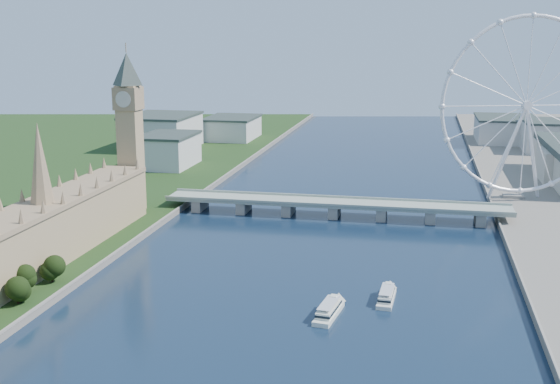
# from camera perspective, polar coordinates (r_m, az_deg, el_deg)

# --- Properties ---
(parliament_range) EXTENTS (24.00, 200.00, 70.00)m
(parliament_range) POSITION_cam_1_polar(r_m,az_deg,el_deg) (365.84, -18.56, -3.11)
(parliament_range) COLOR tan
(parliament_range) RESTS_ON ground
(big_ben) EXTENTS (20.02, 20.02, 110.00)m
(big_ben) POSITION_cam_1_polar(r_m,az_deg,el_deg) (451.96, -12.18, 6.39)
(big_ben) COLOR tan
(big_ben) RESTS_ON ground
(westminster_bridge) EXTENTS (220.00, 22.00, 9.50)m
(westminster_bridge) POSITION_cam_1_polar(r_m,az_deg,el_deg) (449.85, 4.47, -1.15)
(westminster_bridge) COLOR gray
(westminster_bridge) RESTS_ON ground
(london_eye) EXTENTS (113.60, 39.12, 124.30)m
(london_eye) POSITION_cam_1_polar(r_m,az_deg,el_deg) (495.70, 19.40, 6.60)
(london_eye) COLOR silver
(london_eye) RESTS_ON ground
(city_skyline) EXTENTS (505.00, 280.00, 32.00)m
(city_skyline) POSITION_cam_1_polar(r_m,az_deg,el_deg) (700.70, 10.32, 4.52)
(city_skyline) COLOR beige
(city_skyline) RESTS_ON ground
(tour_boat_near) EXTENTS (11.30, 29.60, 6.37)m
(tour_boat_near) POSITION_cam_1_polar(r_m,az_deg,el_deg) (295.32, 3.97, -10.02)
(tour_boat_near) COLOR silver
(tour_boat_near) RESTS_ON ground
(tour_boat_far) EXTENTS (8.31, 27.42, 5.96)m
(tour_boat_far) POSITION_cam_1_polar(r_m,az_deg,el_deg) (313.92, 8.64, -8.73)
(tour_boat_far) COLOR silver
(tour_boat_far) RESTS_ON ground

